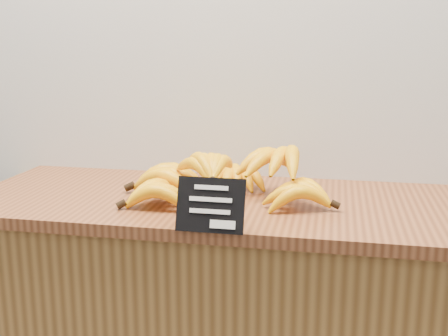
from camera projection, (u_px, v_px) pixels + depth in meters
counter_top at (228, 203)px, 1.46m from camera, size 1.35×0.54×0.03m
chalkboard_sign at (210, 205)px, 1.19m from camera, size 0.15×0.04×0.11m
banana_pile at (225, 178)px, 1.45m from camera, size 0.56×0.37×0.12m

